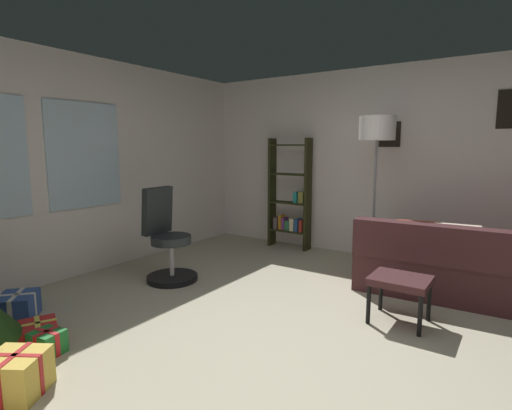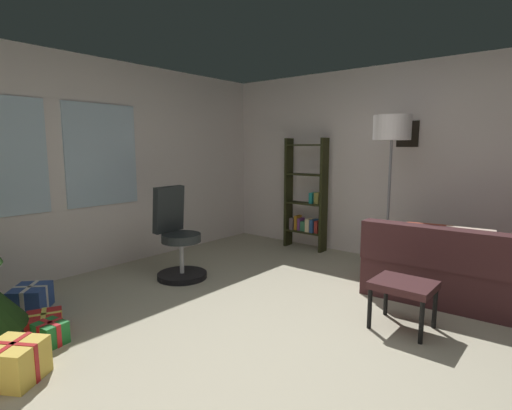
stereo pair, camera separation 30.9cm
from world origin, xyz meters
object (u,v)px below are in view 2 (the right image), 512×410
Objects in this scene: gift_box_green at (51,333)px; gift_box_gold at (14,362)px; gift_box_red at (44,324)px; floor_lamp at (392,136)px; couch at (482,273)px; gift_box_blue at (31,298)px; office_chair at (178,243)px; bookshelf at (306,200)px; footstool at (403,288)px.

gift_box_gold is at bearing -138.41° from gift_box_green.
gift_box_red is 1.51× the size of gift_box_green.
gift_box_green is at bearing 159.08° from floor_lamp.
gift_box_green is (-3.04, 2.34, -0.19)m from couch.
gift_box_blue reaches higher than gift_box_red.
couch reaches higher than gift_box_red.
office_chair is (1.59, 0.27, 0.33)m from gift_box_red.
gift_box_green is 1.73m from office_chair.
bookshelf is at bearing 5.46° from gift_box_gold.
couch is 2.53m from bookshelf.
gift_box_green is at bearing 41.59° from gift_box_gold.
office_chair is at bearing 134.10° from floor_lamp.
gift_box_blue is (-2.88, 3.13, -0.16)m from couch.
gift_box_gold reaches higher than gift_box_red.
footstool is 2.91m from gift_box_red.
couch is 3.16m from office_chair.
gift_box_blue is at bearing 146.91° from floor_lamp.
gift_box_blue is 0.27× the size of bookshelf.
office_chair is (1.63, 0.48, 0.32)m from gift_box_green.
gift_box_red is at bearing 139.65° from couch.
gift_box_gold is (-2.32, 1.64, -0.22)m from footstool.
gift_box_blue is at bearing 168.17° from office_chair.
gift_box_red is (-3.00, 2.55, -0.19)m from couch.
couch is 7.95× the size of gift_box_green.
footstool is 2.46m from office_chair.
office_chair is at bearing 21.92° from gift_box_gold.
office_chair is at bearing 9.73° from gift_box_red.
floor_lamp reaches higher than footstool.
office_chair reaches higher than gift_box_red.
gift_box_blue is 3.63m from bookshelf.
gift_box_red is at bearing -102.12° from gift_box_blue.
gift_box_gold is 1.23m from gift_box_blue.
floor_lamp reaches higher than gift_box_gold.
couch is 1.03× the size of floor_lamp.
bookshelf reaches higher than gift_box_green.
office_chair reaches higher than gift_box_blue.
office_chair is at bearing 16.49° from gift_box_green.
gift_box_green is 0.15× the size of bookshelf.
floor_lamp is at bearing -14.54° from gift_box_gold.
bookshelf is at bearing 49.79° from footstool.
gift_box_blue is (0.52, 1.11, -0.01)m from gift_box_gold.
gift_box_blue is at bearing 78.08° from gift_box_green.
couch is 3.84m from gift_box_green.
gift_box_green is 3.73m from bookshelf.
gift_box_red is at bearing -170.27° from office_chair.
floor_lamp is (1.70, -1.76, 1.20)m from office_chair.
office_chair is (-0.33, 2.44, 0.06)m from footstool.
gift_box_gold is at bearing 144.77° from footstool.
footstool is 0.45× the size of office_chair.
bookshelf is at bearing -2.25° from gift_box_red.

